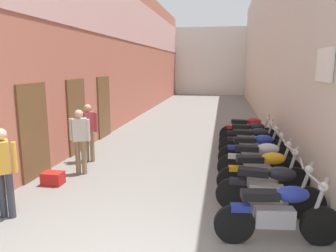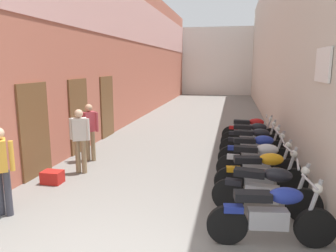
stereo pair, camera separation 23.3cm
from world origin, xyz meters
The scene contains 16 objects.
ground_plane centered at (0.00, 10.75, 0.00)m, with size 41.50×41.50×0.00m, color slate.
building_left centered at (-3.23, 12.68, 3.30)m, with size 0.45×25.50×6.55m.
building_right centered at (3.23, 12.75, 3.56)m, with size 0.45×25.50×7.12m.
building_far_end centered at (0.00, 26.50, 2.92)m, with size 9.07×2.00×5.84m, color silver.
motorcycle_nearest centered at (2.09, 1.36, 0.50)m, with size 1.85×0.58×1.04m.
motorcycle_second centered at (2.09, 2.30, 0.50)m, with size 1.84×0.58×1.04m.
motorcycle_third centered at (2.09, 3.18, 0.50)m, with size 1.84×0.58×1.04m.
motorcycle_fourth centered at (2.09, 3.97, 0.50)m, with size 1.85×0.58×1.04m.
motorcycle_fifth centered at (2.09, 4.83, 0.50)m, with size 1.85×0.58×1.04m.
motorcycle_sixth centered at (2.09, 5.72, 0.50)m, with size 1.85×0.58×1.04m.
motorcycle_seventh centered at (2.09, 6.57, 0.50)m, with size 1.85×0.58×1.04m.
motorcycle_eighth centered at (2.09, 7.45, 0.50)m, with size 1.85×0.58×1.04m.
pedestrian_by_doorway centered at (-2.37, 1.46, 0.92)m, with size 0.52×0.39×1.57m.
pedestrian_mid_alley centered at (-2.09, 3.80, 0.92)m, with size 0.52×0.34×1.57m.
pedestrian_further_down centered at (-2.30, 4.80, 0.92)m, with size 0.52×0.39×1.57m.
plastic_crate centered at (-2.40, 3.02, 0.14)m, with size 0.44×0.32×0.28m, color red.
Camera 1 is at (1.24, -3.14, 2.59)m, focal length 34.10 mm.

